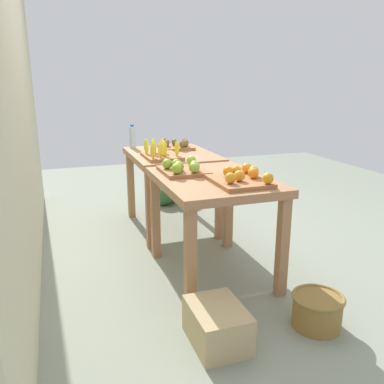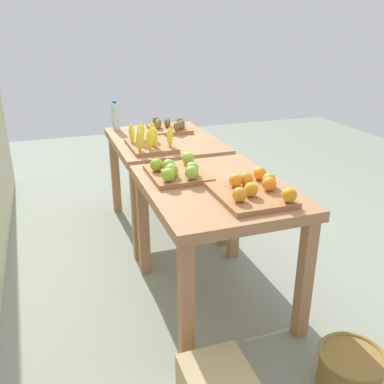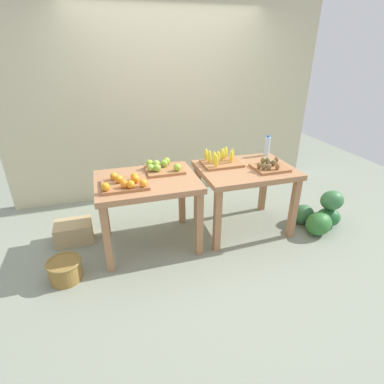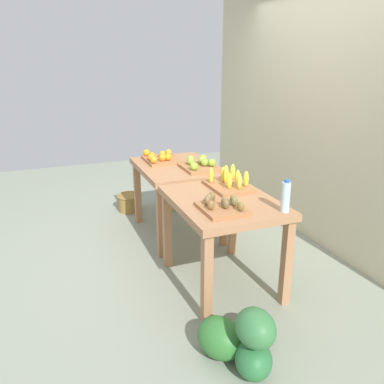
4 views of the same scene
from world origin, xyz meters
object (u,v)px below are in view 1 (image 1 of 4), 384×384
at_px(apple_bin, 183,168).
at_px(kiwi_bin, 176,146).
at_px(water_bottle, 132,137).
at_px(cardboard_produce_box, 217,325).
at_px(display_table_right, 171,164).
at_px(banana_crate, 161,153).
at_px(display_table_left, 213,193).
at_px(orange_bin, 241,178).
at_px(watermelon_pile, 173,188).
at_px(wicker_basket, 317,310).

bearing_deg(apple_bin, kiwi_bin, -14.23).
height_order(water_bottle, cardboard_produce_box, water_bottle).
bearing_deg(water_bottle, cardboard_produce_box, -179.85).
distance_m(display_table_right, banana_crate, 0.34).
xyz_separation_m(kiwi_bin, water_bottle, (0.20, 0.42, 0.09)).
xyz_separation_m(display_table_right, water_bottle, (0.43, 0.31, 0.24)).
bearing_deg(kiwi_bin, display_table_left, 175.00).
relative_size(banana_crate, cardboard_produce_box, 1.10).
xyz_separation_m(orange_bin, cardboard_produce_box, (-0.60, 0.42, -0.71)).
distance_m(display_table_right, watermelon_pile, 1.07).
bearing_deg(wicker_basket, water_bottle, 15.16).
bearing_deg(apple_bin, watermelon_pile, -13.98).
relative_size(apple_bin, watermelon_pile, 0.65).
bearing_deg(watermelon_pile, wicker_basket, -178.62).
relative_size(display_table_right, water_bottle, 4.13).
height_order(display_table_left, banana_crate, banana_crate).
xyz_separation_m(display_table_right, kiwi_bin, (0.22, -0.12, 0.15)).
distance_m(kiwi_bin, cardboard_produce_box, 2.32).
relative_size(orange_bin, banana_crate, 1.03).
xyz_separation_m(banana_crate, water_bottle, (0.66, 0.14, 0.07)).
bearing_deg(banana_crate, apple_bin, 179.93).
xyz_separation_m(apple_bin, cardboard_produce_box, (-1.03, 0.13, -0.71)).
xyz_separation_m(water_bottle, wicker_basket, (-2.42, -0.66, -0.79)).
distance_m(apple_bin, watermelon_pile, 1.98).
xyz_separation_m(display_table_right, banana_crate, (-0.24, 0.17, 0.17)).
bearing_deg(display_table_right, wicker_basket, -170.06).
relative_size(water_bottle, watermelon_pile, 0.41).
distance_m(banana_crate, wicker_basket, 1.97).
bearing_deg(wicker_basket, display_table_left, 21.77).
bearing_deg(banana_crate, water_bottle, 11.55).
distance_m(display_table_left, wicker_basket, 1.10).
xyz_separation_m(orange_bin, banana_crate, (1.10, 0.29, 0.01)).
distance_m(display_table_right, orange_bin, 1.36).
height_order(display_table_right, wicker_basket, display_table_right).
distance_m(display_table_right, water_bottle, 0.57).
relative_size(apple_bin, water_bottle, 1.61).
xyz_separation_m(orange_bin, water_bottle, (1.77, 0.43, 0.08)).
bearing_deg(orange_bin, banana_crate, 14.79).
bearing_deg(wicker_basket, kiwi_bin, 5.98).
relative_size(apple_bin, banana_crate, 0.92).
relative_size(display_table_right, orange_bin, 2.30).
bearing_deg(display_table_left, watermelon_pile, -7.90).
height_order(display_table_right, orange_bin, orange_bin).
distance_m(apple_bin, wicker_basket, 1.40).
bearing_deg(watermelon_pile, banana_crate, 158.38).
relative_size(apple_bin, wicker_basket, 1.25).
distance_m(display_table_left, water_bottle, 1.59).
relative_size(display_table_left, wicker_basket, 3.21).
height_order(banana_crate, watermelon_pile, banana_crate).
bearing_deg(display_table_right, cardboard_produce_box, 171.22).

